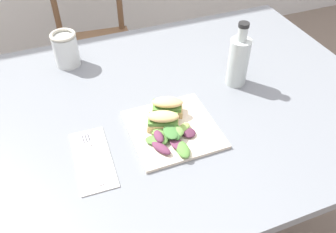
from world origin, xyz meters
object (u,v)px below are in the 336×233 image
object	(u,v)px
sandwich_half_front	(163,120)
chair_wooden_far	(95,45)
plate_lunch	(173,129)
bottle_cold_brew	(238,63)
mason_jar_iced_tea	(66,51)
sandwich_half_back	(166,107)
fork_on_napkin	(91,154)
dining_table	(180,127)

from	to	relation	value
sandwich_half_front	chair_wooden_far	bearing A→B (deg)	90.52
plate_lunch	bottle_cold_brew	bearing A→B (deg)	26.40
plate_lunch	sandwich_half_front	size ratio (longest dim) A/B	2.44
sandwich_half_front	mason_jar_iced_tea	world-z (taller)	mason_jar_iced_tea
sandwich_half_back	fork_on_napkin	size ratio (longest dim) A/B	0.53
bottle_cold_brew	fork_on_napkin	bearing A→B (deg)	-164.28
sandwich_half_front	bottle_cold_brew	size ratio (longest dim) A/B	0.46
mason_jar_iced_tea	sandwich_half_back	bearing A→B (deg)	-59.75
chair_wooden_far	mason_jar_iced_tea	distance (m)	0.71
dining_table	mason_jar_iced_tea	bearing A→B (deg)	131.68
plate_lunch	sandwich_half_back	xyz separation A→B (m)	(0.00, 0.06, 0.03)
bottle_cold_brew	sandwich_half_front	bearing A→B (deg)	-157.47
bottle_cold_brew	mason_jar_iced_tea	size ratio (longest dim) A/B	1.78
plate_lunch	fork_on_napkin	xyz separation A→B (m)	(-0.24, -0.01, 0.00)
sandwich_half_front	bottle_cold_brew	world-z (taller)	bottle_cold_brew
chair_wooden_far	bottle_cold_brew	size ratio (longest dim) A/B	4.03
dining_table	mason_jar_iced_tea	xyz separation A→B (m)	(-0.29, 0.33, 0.17)
sandwich_half_back	sandwich_half_front	bearing A→B (deg)	-119.46
plate_lunch	bottle_cold_brew	distance (m)	0.32
chair_wooden_far	bottle_cold_brew	bearing A→B (deg)	-70.91
plate_lunch	fork_on_napkin	distance (m)	0.24
dining_table	chair_wooden_far	bearing A→B (deg)	96.64
fork_on_napkin	bottle_cold_brew	world-z (taller)	bottle_cold_brew
dining_table	bottle_cold_brew	distance (m)	0.28
chair_wooden_far	bottle_cold_brew	world-z (taller)	bottle_cold_brew
plate_lunch	sandwich_half_front	distance (m)	0.04
fork_on_napkin	mason_jar_iced_tea	xyz separation A→B (m)	(0.02, 0.45, 0.05)
sandwich_half_back	chair_wooden_far	bearing A→B (deg)	92.24
sandwich_half_front	plate_lunch	bearing A→B (deg)	-24.52
plate_lunch	mason_jar_iced_tea	bearing A→B (deg)	116.30
dining_table	plate_lunch	bearing A→B (deg)	-121.47
dining_table	bottle_cold_brew	size ratio (longest dim) A/B	5.84
chair_wooden_far	bottle_cold_brew	distance (m)	1.02
sandwich_half_front	fork_on_napkin	distance (m)	0.21
chair_wooden_far	sandwich_half_back	world-z (taller)	chair_wooden_far
chair_wooden_far	sandwich_half_back	size ratio (longest dim) A/B	8.77
dining_table	sandwich_half_front	bearing A→B (deg)	-132.79
fork_on_napkin	mason_jar_iced_tea	size ratio (longest dim) A/B	1.53
mason_jar_iced_tea	chair_wooden_far	bearing A→B (deg)	72.62
dining_table	sandwich_half_back	xyz separation A→B (m)	(-0.07, -0.05, 0.16)
plate_lunch	bottle_cold_brew	size ratio (longest dim) A/B	1.12
chair_wooden_far	sandwich_half_back	distance (m)	1.03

